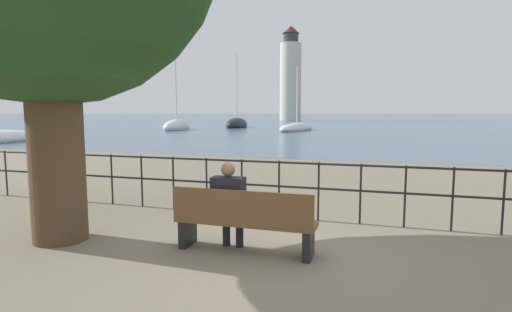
{
  "coord_description": "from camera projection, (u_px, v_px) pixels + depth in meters",
  "views": [
    {
      "loc": [
        1.74,
        -5.08,
        1.93
      ],
      "look_at": [
        0.0,
        0.5,
        1.29
      ],
      "focal_mm": 28.0,
      "sensor_mm": 36.0,
      "label": 1
    }
  ],
  "objects": [
    {
      "name": "harbor_lighthouse",
      "position": [
        291.0,
        77.0,
        93.41
      ],
      "size": [
        4.95,
        4.95,
        21.83
      ],
      "color": "beige",
      "rests_on": "ground_plane"
    },
    {
      "name": "sailboat_2",
      "position": [
        177.0,
        126.0,
        43.84
      ],
      "size": [
        3.35,
        7.03,
        12.14
      ],
      "rotation": [
        0.0,
        0.0,
        0.19
      ],
      "color": "silver",
      "rests_on": "ground_plane"
    },
    {
      "name": "ground_plane",
      "position": [
        245.0,
        251.0,
        5.55
      ],
      "size": [
        1000.0,
        1000.0,
        0.0
      ],
      "primitive_type": "plane",
      "color": "#7A705B"
    },
    {
      "name": "sailboat_4",
      "position": [
        297.0,
        128.0,
        41.99
      ],
      "size": [
        3.21,
        8.65,
        6.97
      ],
      "rotation": [
        0.0,
        0.0,
        -0.14
      ],
      "color": "silver",
      "rests_on": "ground_plane"
    },
    {
      "name": "harbor_water",
      "position": [
        376.0,
        117.0,
        158.33
      ],
      "size": [
        600.0,
        300.0,
        0.01
      ],
      "color": "#47607A",
      "rests_on": "ground_plane"
    },
    {
      "name": "promenade_railing",
      "position": [
        279.0,
        180.0,
        7.3
      ],
      "size": [
        15.98,
        0.04,
        1.05
      ],
      "color": "black",
      "rests_on": "ground_plane"
    },
    {
      "name": "seated_person_left",
      "position": [
        229.0,
        202.0,
        5.56
      ],
      "size": [
        0.45,
        0.35,
        1.25
      ],
      "color": "black",
      "rests_on": "ground_plane"
    },
    {
      "name": "sailboat_3",
      "position": [
        237.0,
        125.0,
        50.42
      ],
      "size": [
        2.72,
        6.29,
        9.68
      ],
      "rotation": [
        0.0,
        0.0,
        0.08
      ],
      "color": "black",
      "rests_on": "ground_plane"
    },
    {
      "name": "park_bench",
      "position": [
        244.0,
        222.0,
        5.44
      ],
      "size": [
        1.97,
        0.45,
        0.9
      ],
      "color": "brown",
      "rests_on": "ground_plane"
    }
  ]
}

